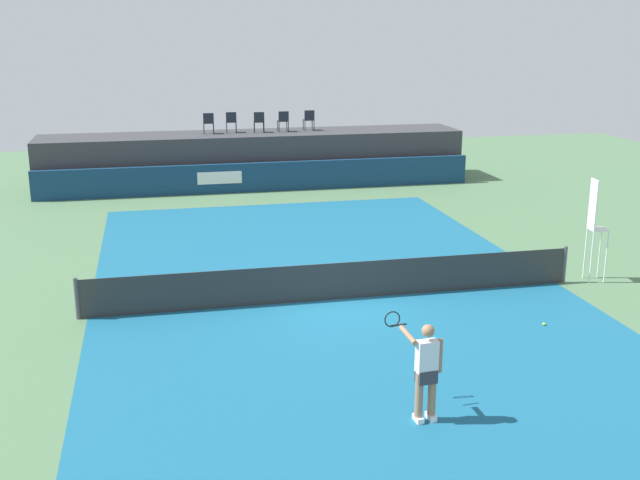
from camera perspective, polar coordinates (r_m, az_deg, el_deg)
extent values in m
plane|color=#4C704C|center=(22.12, -0.58, -1.83)|extent=(48.00, 48.00, 0.00)
cube|color=#16597A|center=(19.35, 1.25, -4.39)|extent=(12.00, 22.00, 0.00)
cube|color=navy|center=(32.04, -4.46, 4.65)|extent=(18.00, 0.20, 1.20)
cube|color=white|center=(31.74, -7.41, 4.57)|extent=(1.80, 0.02, 0.50)
cube|color=#38383D|center=(33.71, -4.91, 6.04)|extent=(18.00, 2.80, 2.20)
cylinder|color=#1E232D|center=(33.63, -7.87, 8.20)|extent=(0.04, 0.04, 0.44)
cylinder|color=#1E232D|center=(33.62, -8.57, 8.17)|extent=(0.04, 0.04, 0.44)
cylinder|color=#1E232D|center=(33.23, -7.85, 8.12)|extent=(0.04, 0.04, 0.44)
cylinder|color=#1E232D|center=(33.22, -8.55, 8.09)|extent=(0.04, 0.04, 0.44)
cube|color=#1E232D|center=(33.40, -8.23, 8.55)|extent=(0.46, 0.46, 0.03)
cube|color=#1E232D|center=(33.17, -8.23, 8.89)|extent=(0.44, 0.05, 0.42)
cylinder|color=#1E232D|center=(33.89, -6.22, 8.31)|extent=(0.04, 0.04, 0.44)
cylinder|color=#1E232D|center=(33.88, -6.91, 8.29)|extent=(0.04, 0.04, 0.44)
cylinder|color=#1E232D|center=(33.48, -6.20, 8.23)|extent=(0.04, 0.04, 0.44)
cylinder|color=#1E232D|center=(33.48, -6.89, 8.20)|extent=(0.04, 0.04, 0.44)
cube|color=#1E232D|center=(33.65, -6.57, 8.65)|extent=(0.48, 0.48, 0.03)
cube|color=#1E232D|center=(33.42, -6.57, 8.99)|extent=(0.44, 0.06, 0.42)
cylinder|color=#1E232D|center=(33.81, -4.19, 8.34)|extent=(0.04, 0.04, 0.44)
cylinder|color=#1E232D|center=(33.78, -4.89, 8.32)|extent=(0.04, 0.04, 0.44)
cylinder|color=#1E232D|center=(33.41, -4.15, 8.26)|extent=(0.04, 0.04, 0.44)
cylinder|color=#1E232D|center=(33.38, -4.85, 8.24)|extent=(0.04, 0.04, 0.44)
cube|color=#1E232D|center=(33.57, -4.53, 8.69)|extent=(0.47, 0.47, 0.03)
cube|color=#1E232D|center=(33.34, -4.52, 9.03)|extent=(0.44, 0.06, 0.42)
cylinder|color=#1E232D|center=(34.06, -2.47, 8.42)|extent=(0.04, 0.04, 0.44)
cylinder|color=#1E232D|center=(33.99, -3.15, 8.40)|extent=(0.04, 0.04, 0.44)
cylinder|color=#1E232D|center=(33.66, -2.35, 8.34)|extent=(0.04, 0.04, 0.44)
cylinder|color=#1E232D|center=(33.60, -3.03, 8.32)|extent=(0.04, 0.04, 0.44)
cube|color=#1E232D|center=(33.80, -2.75, 8.76)|extent=(0.44, 0.44, 0.03)
cube|color=#1E232D|center=(33.57, -2.70, 9.10)|extent=(0.44, 0.03, 0.42)
cylinder|color=#1E232D|center=(34.44, -0.58, 8.51)|extent=(0.04, 0.04, 0.44)
cylinder|color=#1E232D|center=(34.36, -1.25, 8.49)|extent=(0.04, 0.04, 0.44)
cylinder|color=#1E232D|center=(34.05, -0.44, 8.43)|extent=(0.04, 0.04, 0.44)
cylinder|color=#1E232D|center=(33.97, -1.12, 8.41)|extent=(0.04, 0.04, 0.44)
cube|color=#1E232D|center=(34.18, -0.85, 8.85)|extent=(0.44, 0.44, 0.03)
cube|color=#1E232D|center=(33.95, -0.78, 9.19)|extent=(0.44, 0.03, 0.42)
cylinder|color=white|center=(21.75, 20.36, -1.19)|extent=(0.04, 0.04, 1.40)
cylinder|color=white|center=(22.10, 19.92, -0.90)|extent=(0.04, 0.04, 1.40)
cylinder|color=white|center=(21.59, 19.39, -1.23)|extent=(0.04, 0.04, 1.40)
cylinder|color=white|center=(21.94, 18.96, -0.93)|extent=(0.04, 0.04, 1.40)
cube|color=white|center=(21.66, 19.83, 0.76)|extent=(0.49, 0.49, 0.03)
cube|color=white|center=(21.43, 19.49, 2.51)|extent=(0.08, 0.44, 1.33)
cube|color=#2D2D2D|center=(19.19, 1.26, -3.06)|extent=(12.40, 0.02, 0.95)
cylinder|color=#4C4C51|center=(18.78, -17.50, -4.14)|extent=(0.10, 0.10, 1.00)
cylinder|color=#4C4C51|center=(21.45, 17.58, -1.73)|extent=(0.10, 0.10, 1.00)
cube|color=white|center=(13.85, 8.18, -12.77)|extent=(0.14, 0.27, 0.10)
cylinder|color=#997051|center=(13.64, 8.25, -11.07)|extent=(0.14, 0.14, 0.82)
cube|color=white|center=(13.76, 7.25, -12.94)|extent=(0.14, 0.27, 0.10)
cylinder|color=#997051|center=(13.55, 7.32, -11.22)|extent=(0.14, 0.14, 0.82)
cube|color=#333338|center=(13.45, 7.84, -9.89)|extent=(0.36, 0.25, 0.24)
cube|color=silver|center=(13.30, 7.90, -8.48)|extent=(0.37, 0.23, 0.56)
sphere|color=#997051|center=(13.12, 7.97, -6.65)|extent=(0.22, 0.22, 0.22)
cylinder|color=#997051|center=(13.40, 8.83, -8.42)|extent=(0.09, 0.09, 0.60)
cylinder|color=#997051|center=(13.31, 6.51, -6.98)|extent=(0.14, 0.61, 0.14)
cylinder|color=black|center=(13.66, 5.81, -6.25)|extent=(0.30, 0.06, 0.03)
torus|color=black|center=(13.91, 5.35, -5.83)|extent=(0.30, 0.05, 0.30)
sphere|color=#D8EA33|center=(18.40, 16.19, -5.97)|extent=(0.07, 0.07, 0.07)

